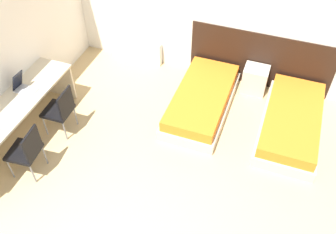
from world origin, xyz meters
TOP-DOWN VIEW (x-y plane):
  - wall_back at (0.00, 4.31)m, footprint 5.96×0.05m
  - wall_left at (-2.50, 2.14)m, footprint 0.05×5.29m
  - headboard_panel at (1.03, 4.28)m, footprint 2.54×0.03m
  - bed_near_window at (0.28, 3.28)m, footprint 0.93×1.93m
  - bed_near_door at (1.79, 3.28)m, footprint 0.93×1.93m
  - nightstand at (1.03, 4.07)m, footprint 0.43×0.35m
  - radiator at (-1.33, 4.19)m, footprint 1.02×0.12m
  - desk at (-2.18, 1.56)m, footprint 0.61×2.45m
  - chair_near_laptop at (-1.66, 2.01)m, footprint 0.43×0.43m
  - chair_near_notebook at (-1.66, 1.12)m, footprint 0.45×0.45m
  - laptop at (-2.22, 1.97)m, footprint 0.34×0.23m

SIDE VIEW (x-z plane):
  - bed_near_window at x=0.28m, z-range -0.01..0.37m
  - bed_near_door at x=1.79m, z-range -0.01..0.37m
  - radiator at x=-1.33m, z-range 0.00..0.47m
  - nightstand at x=1.03m, z-range 0.00..0.51m
  - chair_near_laptop at x=-1.66m, z-range 0.05..0.91m
  - chair_near_notebook at x=-1.66m, z-range 0.05..0.91m
  - headboard_panel at x=1.03m, z-range 0.00..1.07m
  - desk at x=-2.18m, z-range 0.23..0.96m
  - laptop at x=-2.22m, z-range 0.64..0.97m
  - wall_back at x=0.00m, z-range 0.00..2.70m
  - wall_left at x=-2.50m, z-range 0.00..2.70m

